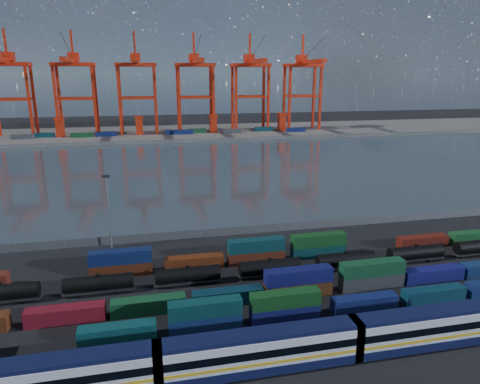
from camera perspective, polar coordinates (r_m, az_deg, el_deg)
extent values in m
plane|color=black|center=(78.65, 4.80, -12.80)|extent=(700.00, 700.00, 0.00)
plane|color=#324048|center=(176.31, -5.23, 3.20)|extent=(700.00, 700.00, 0.00)
cube|color=#514F4C|center=(279.22, -8.00, 7.84)|extent=(700.00, 70.00, 2.00)
cone|color=#1E2630|center=(1690.41, -19.84, 22.15)|extent=(1100.00, 1100.00, 520.00)
cone|color=#1E2630|center=(1691.70, -5.14, 21.91)|extent=(1040.00, 1040.00, 460.00)
cone|color=#1E2630|center=(1784.62, 8.59, 20.17)|extent=(960.00, 960.00, 380.00)
cone|color=#1E2630|center=(1931.70, 18.80, 17.99)|extent=(840.00, 840.00, 300.00)
cube|color=silver|center=(58.35, -24.76, -21.80)|extent=(27.21, 3.26, 4.14)
cube|color=#0E1234|center=(57.02, -25.04, -19.90)|extent=(27.21, 2.94, 0.54)
cube|color=black|center=(58.10, -24.81, -21.45)|extent=(27.23, 3.36, 1.09)
cube|color=silver|center=(58.24, 2.84, -20.28)|extent=(27.21, 3.26, 4.14)
cube|color=#0E1234|center=(59.53, 2.81, -21.98)|extent=(27.21, 3.33, 1.31)
cube|color=#0E1234|center=(56.90, 2.87, -18.37)|extent=(27.21, 2.94, 0.54)
cube|color=gold|center=(58.75, 2.83, -20.97)|extent=(27.23, 3.36, 0.39)
cube|color=black|center=(57.98, 2.85, -19.93)|extent=(27.23, 3.36, 1.09)
cube|color=black|center=(58.61, -7.05, -23.54)|extent=(3.26, 2.18, 0.76)
cube|color=black|center=(62.62, 11.85, -20.88)|extent=(3.26, 2.18, 0.76)
cube|color=silver|center=(68.78, 25.13, -15.78)|extent=(27.21, 3.26, 4.14)
cube|color=#0E1234|center=(69.88, 24.92, -17.32)|extent=(27.21, 3.33, 1.31)
cube|color=#0E1234|center=(67.65, 25.36, -14.08)|extent=(27.21, 2.94, 0.54)
cube|color=gold|center=(69.21, 25.04, -16.41)|extent=(27.23, 3.36, 0.39)
cube|color=black|center=(68.57, 25.17, -15.47)|extent=(27.23, 3.36, 1.09)
cube|color=black|center=(65.42, 17.76, -19.58)|extent=(3.26, 2.18, 0.76)
cube|color=#0E4549|center=(67.18, -15.98, -17.58)|extent=(11.01, 2.24, 2.39)
cube|color=navy|center=(67.31, -4.61, -16.90)|extent=(11.01, 2.24, 2.39)
cube|color=#0C3D3F|center=(66.07, -4.66, -15.15)|extent=(11.01, 2.24, 2.39)
cube|color=#111555|center=(69.73, 6.00, -15.69)|extent=(11.01, 2.24, 2.39)
cube|color=#13491B|center=(68.54, 6.06, -13.98)|extent=(11.01, 2.24, 2.39)
cube|color=navy|center=(74.67, 16.22, -14.02)|extent=(11.01, 2.24, 2.39)
cube|color=#0D3246|center=(81.14, 24.38, -12.36)|extent=(11.01, 2.24, 2.39)
cube|color=maroon|center=(73.83, -22.23, -14.88)|extent=(11.81, 2.40, 2.56)
cube|color=#154E29|center=(72.54, -12.08, -14.57)|extent=(11.81, 2.40, 2.56)
cube|color=#0B2B3C|center=(73.47, -1.64, -13.79)|extent=(11.81, 2.40, 2.56)
cube|color=#532B10|center=(76.42, 7.73, -12.71)|extent=(11.81, 2.40, 2.56)
cube|color=#101454|center=(75.25, 7.80, -10.99)|extent=(11.81, 2.40, 2.56)
cube|color=#383B3D|center=(81.86, 17.09, -11.29)|extent=(11.81, 2.40, 2.56)
cube|color=#134A29|center=(80.77, 17.23, -9.66)|extent=(11.81, 2.40, 2.56)
cube|color=navy|center=(88.34, 24.28, -9.98)|extent=(11.81, 2.40, 2.56)
cube|color=#532210|center=(86.00, -15.52, -9.83)|extent=(11.61, 2.36, 2.52)
cube|color=#0F1D4D|center=(84.98, -15.65, -8.30)|extent=(11.61, 2.36, 2.52)
cube|color=#5E260E|center=(86.13, -6.12, -9.28)|extent=(11.61, 2.36, 2.52)
cube|color=#552011|center=(88.18, 2.16, -8.59)|extent=(11.61, 2.36, 2.52)
cube|color=#0B3A3E|center=(87.19, 2.18, -7.08)|extent=(11.61, 2.36, 2.52)
cube|color=#0B393A|center=(92.23, 10.36, -7.73)|extent=(11.61, 2.36, 2.52)
cube|color=#144B1C|center=(91.28, 10.43, -6.28)|extent=(11.61, 2.36, 2.52)
cube|color=#62180E|center=(103.92, 23.15, -6.08)|extent=(11.61, 2.36, 2.52)
cube|color=#175725|center=(111.77, 28.62, -5.27)|extent=(11.61, 2.36, 2.52)
cylinder|color=black|center=(83.28, -29.20, -11.58)|extent=(11.73, 2.62, 2.62)
cylinder|color=black|center=(82.68, -29.33, -10.68)|extent=(0.72, 0.72, 0.45)
cube|color=black|center=(83.90, -29.07, -12.46)|extent=(12.18, 1.80, 0.36)
cube|color=black|center=(82.93, -26.29, -12.69)|extent=(2.26, 1.62, 0.54)
cylinder|color=black|center=(79.98, -18.34, -11.42)|extent=(11.73, 2.62, 2.62)
cylinder|color=black|center=(79.36, -18.43, -10.49)|extent=(0.72, 0.72, 0.45)
cube|color=black|center=(80.62, -18.25, -12.34)|extent=(12.18, 1.80, 0.36)
cube|color=black|center=(81.37, -21.14, -12.64)|extent=(2.26, 1.62, 0.54)
cube|color=black|center=(80.40, -15.29, -12.46)|extent=(2.26, 1.62, 0.54)
cylinder|color=black|center=(79.61, -7.00, -10.82)|extent=(11.73, 2.62, 2.62)
cylinder|color=black|center=(78.99, -7.03, -9.89)|extent=(0.72, 0.72, 0.45)
cube|color=black|center=(80.26, -6.96, -11.75)|extent=(12.18, 1.80, 0.36)
cube|color=black|center=(80.23, -9.91, -12.18)|extent=(2.26, 1.62, 0.54)
cube|color=black|center=(80.82, -4.03, -11.75)|extent=(2.26, 1.62, 0.54)
cylinder|color=black|center=(82.22, 3.98, -9.85)|extent=(11.73, 2.62, 2.62)
cylinder|color=black|center=(81.61, 3.99, -8.94)|extent=(0.72, 0.72, 0.45)
cube|color=black|center=(82.84, 3.96, -10.76)|extent=(12.18, 1.80, 0.36)
cube|color=black|center=(82.05, 1.17, -11.27)|extent=(2.26, 1.62, 0.54)
cube|color=black|center=(84.14, 6.66, -10.67)|extent=(2.26, 1.62, 0.54)
cylinder|color=black|center=(87.53, 13.88, -8.67)|extent=(11.73, 2.62, 2.62)
cylinder|color=black|center=(86.96, 13.94, -7.80)|extent=(0.72, 0.72, 0.45)
cube|color=black|center=(88.12, 13.82, -9.52)|extent=(12.18, 1.80, 0.36)
cube|color=black|center=(86.65, 11.35, -10.07)|extent=(2.26, 1.62, 0.54)
cube|color=black|center=(90.04, 16.16, -9.39)|extent=(2.26, 1.62, 0.54)
cylinder|color=black|center=(95.10, 22.38, -7.43)|extent=(11.73, 2.62, 2.62)
cylinder|color=black|center=(94.58, 22.46, -6.63)|extent=(0.72, 0.72, 0.45)
cube|color=black|center=(95.64, 22.29, -8.23)|extent=(12.18, 1.80, 0.36)
cube|color=black|center=(93.63, 20.19, -8.77)|extent=(2.26, 1.62, 0.54)
cube|color=black|center=(98.06, 24.24, -8.10)|extent=(2.26, 1.62, 0.54)
cube|color=black|center=(104.93, 29.34, -7.02)|extent=(12.18, 1.80, 0.36)
cube|color=black|center=(102.48, 27.60, -7.51)|extent=(2.26, 1.62, 0.54)
cube|color=#595B5E|center=(102.94, 0.24, -5.12)|extent=(160.00, 0.06, 2.00)
cylinder|color=slate|center=(104.81, -27.71, -6.54)|extent=(0.12, 0.12, 2.20)
cylinder|color=slate|center=(102.50, -22.29, -6.37)|extent=(0.12, 0.12, 2.20)
cylinder|color=slate|center=(101.13, -16.69, -6.13)|extent=(0.12, 0.12, 2.20)
cylinder|color=slate|center=(100.74, -10.99, -5.83)|extent=(0.12, 0.12, 2.20)
cylinder|color=slate|center=(101.34, -5.31, -5.47)|extent=(0.12, 0.12, 2.20)
cylinder|color=slate|center=(102.91, 0.24, -5.07)|extent=(0.12, 0.12, 2.20)
cylinder|color=slate|center=(105.41, 5.57, -4.64)|extent=(0.12, 0.12, 2.20)
cylinder|color=slate|center=(108.77, 10.61, -4.20)|extent=(0.12, 0.12, 2.20)
cylinder|color=slate|center=(112.93, 15.30, -3.75)|extent=(0.12, 0.12, 2.20)
cylinder|color=slate|center=(117.79, 19.63, -3.32)|extent=(0.12, 0.12, 2.20)
cylinder|color=slate|center=(123.26, 23.59, -2.91)|extent=(0.12, 0.12, 2.20)
cylinder|color=slate|center=(129.29, 27.20, -2.52)|extent=(0.12, 0.12, 2.20)
cylinder|color=slate|center=(96.98, -17.08, -2.76)|extent=(0.36, 0.36, 16.00)
cube|color=black|center=(94.82, -17.47, 2.01)|extent=(1.60, 0.40, 0.60)
cube|color=red|center=(273.34, -26.25, 10.56)|extent=(1.52, 1.52, 42.67)
cube|color=red|center=(284.40, -25.72, 10.75)|extent=(1.52, 1.52, 42.67)
cube|color=red|center=(275.83, -28.44, 10.77)|extent=(20.86, 1.33, 1.33)
cube|color=red|center=(286.80, -27.83, 10.96)|extent=(20.86, 1.33, 1.33)
cube|color=red|center=(281.03, -28.64, 14.75)|extent=(23.70, 13.27, 2.09)
cube|color=red|center=(270.12, -29.35, 15.11)|extent=(2.84, 45.51, 2.37)
cube|color=red|center=(284.81, -28.54, 15.61)|extent=(5.69, 7.59, 4.74)
cube|color=red|center=(283.31, -28.84, 17.03)|extent=(1.14, 1.14, 15.17)
cube|color=red|center=(270.40, -23.30, 10.85)|extent=(1.52, 1.52, 42.67)
cube|color=red|center=(281.57, -22.88, 11.02)|extent=(1.52, 1.52, 42.67)
cube|color=red|center=(267.38, -18.83, 11.23)|extent=(1.52, 1.52, 42.67)
cube|color=red|center=(278.67, -18.59, 11.39)|extent=(1.52, 1.52, 42.67)
cube|color=red|center=(268.57, -21.12, 11.50)|extent=(20.86, 1.33, 1.33)
cube|color=red|center=(279.82, -20.79, 11.65)|extent=(20.86, 1.33, 1.33)
cube|color=red|center=(273.91, -21.35, 15.57)|extent=(23.70, 13.27, 2.09)
cube|color=red|center=(262.70, -21.76, 16.00)|extent=(2.84, 45.51, 2.37)
cube|color=red|center=(277.78, -21.32, 16.44)|extent=(5.69, 7.59, 4.74)
cube|color=red|center=(276.25, -21.53, 17.92)|extent=(1.14, 1.14, 15.17)
cylinder|color=black|center=(260.73, -21.99, 17.45)|extent=(0.23, 39.03, 12.87)
cube|color=red|center=(266.24, -15.75, 11.46)|extent=(1.52, 1.52, 42.67)
cube|color=red|center=(277.58, -15.63, 11.60)|extent=(1.52, 1.52, 42.67)
cube|color=red|center=(265.93, -11.17, 11.73)|extent=(1.52, 1.52, 42.67)
cube|color=red|center=(277.29, -11.24, 11.87)|extent=(1.52, 1.52, 42.67)
cube|color=red|center=(265.76, -13.49, 12.06)|extent=(20.86, 1.33, 1.33)
cube|color=red|center=(277.12, -13.47, 12.18)|extent=(20.86, 1.33, 1.33)
cube|color=red|center=(271.16, -13.74, 16.17)|extent=(23.70, 13.27, 2.09)
cube|color=red|center=(259.83, -13.81, 16.64)|extent=(2.84, 45.51, 2.37)
cube|color=red|center=(275.07, -13.79, 17.04)|extent=(5.69, 7.59, 4.74)
cube|color=red|center=(273.52, -13.89, 18.54)|extent=(1.14, 1.14, 15.17)
cylinder|color=black|center=(257.83, -13.92, 18.12)|extent=(0.23, 39.03, 12.87)
cube|color=red|center=(266.65, -8.07, 11.88)|extent=(1.52, 1.52, 42.67)
cube|color=red|center=(277.98, -8.26, 12.01)|extent=(1.52, 1.52, 42.67)
cube|color=red|center=(269.07, -3.54, 12.03)|extent=(1.52, 1.52, 42.67)
cube|color=red|center=(280.30, -3.91, 12.15)|extent=(1.52, 1.52, 42.67)
cube|color=red|center=(267.54, -5.81, 12.42)|extent=(20.86, 1.33, 1.33)
cube|color=red|center=(278.83, -6.09, 12.53)|extent=(20.86, 1.33, 1.33)
cube|color=red|center=(272.90, -6.07, 16.50)|extent=(23.70, 13.27, 2.09)
cube|color=red|center=(261.65, -5.79, 16.97)|extent=(2.84, 45.51, 2.37)
cube|color=red|center=(276.79, -6.19, 17.36)|extent=(5.69, 7.59, 4.74)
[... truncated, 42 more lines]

